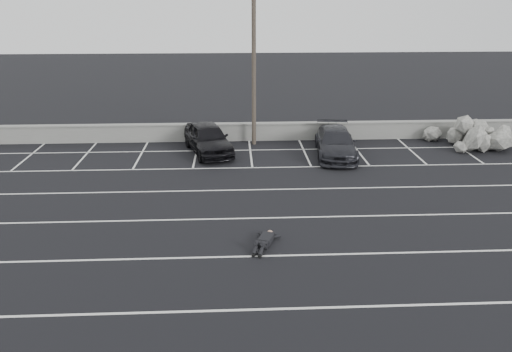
{
  "coord_description": "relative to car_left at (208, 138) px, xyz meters",
  "views": [
    {
      "loc": [
        0.06,
        -14.75,
        8.33
      ],
      "look_at": [
        1.0,
        5.08,
        1.0
      ],
      "focal_mm": 35.0,
      "sensor_mm": 36.0,
      "label": 1
    }
  ],
  "objects": [
    {
      "name": "riprap_pile",
      "position": [
        15.19,
        0.08,
        -0.38
      ],
      "size": [
        5.2,
        3.78,
        1.24
      ],
      "color": "#9D9C93",
      "rests_on": "ground"
    },
    {
      "name": "trash_bin",
      "position": [
        7.53,
        1.7,
        -0.31
      ],
      "size": [
        0.68,
        0.68,
        1.0
      ],
      "rotation": [
        0.0,
        0.0,
        -0.03
      ],
      "color": "#252527",
      "rests_on": "ground"
    },
    {
      "name": "car_right",
      "position": [
        6.88,
        -0.9,
        -0.09
      ],
      "size": [
        2.53,
        5.19,
        1.45
      ],
      "primitive_type": "imported",
      "rotation": [
        0.0,
        0.0,
        -0.1
      ],
      "color": "black",
      "rests_on": "ground"
    },
    {
      "name": "person",
      "position": [
        2.49,
        -10.66,
        -0.59
      ],
      "size": [
        2.37,
        2.86,
        0.46
      ],
      "primitive_type": null,
      "rotation": [
        0.0,
        0.0,
        -0.35
      ],
      "color": "black",
      "rests_on": "ground"
    },
    {
      "name": "car_left",
      "position": [
        0.0,
        0.0,
        0.0
      ],
      "size": [
        3.29,
        5.18,
        1.64
      ],
      "primitive_type": "imported",
      "rotation": [
        0.0,
        0.0,
        0.3
      ],
      "color": "black",
      "rests_on": "ground"
    },
    {
      "name": "utility_pole",
      "position": [
        2.59,
        1.53,
        3.76
      ],
      "size": [
        1.21,
        0.24,
        9.05
      ],
      "color": "#4C4238",
      "rests_on": "ground"
    },
    {
      "name": "stall_lines",
      "position": [
        1.24,
        -7.27,
        -0.82
      ],
      "size": [
        36.0,
        20.05,
        0.01
      ],
      "color": "silver",
      "rests_on": "ground"
    },
    {
      "name": "ground",
      "position": [
        1.32,
        -11.67,
        -0.82
      ],
      "size": [
        120.0,
        120.0,
        0.0
      ],
      "primitive_type": "plane",
      "color": "black",
      "rests_on": "ground"
    },
    {
      "name": "seawall",
      "position": [
        1.32,
        2.33,
        -0.27
      ],
      "size": [
        50.0,
        0.45,
        1.06
      ],
      "color": "gray",
      "rests_on": "ground"
    }
  ]
}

